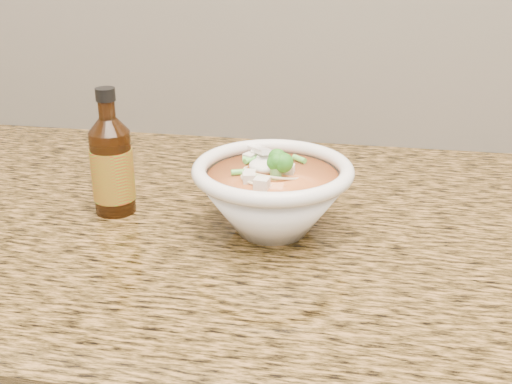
# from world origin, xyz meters

# --- Properties ---
(counter_slab) EXTENTS (4.00, 0.68, 0.04)m
(counter_slab) POSITION_xyz_m (0.00, 1.68, 0.88)
(counter_slab) COLOR olive
(counter_slab) RESTS_ON cabinet
(soup_bowl) EXTENTS (0.19, 0.21, 0.11)m
(soup_bowl) POSITION_xyz_m (-0.17, 1.64, 0.94)
(soup_bowl) COLOR white
(soup_bowl) RESTS_ON counter_slab
(hot_sauce_bottle) EXTENTS (0.05, 0.05, 0.16)m
(hot_sauce_bottle) POSITION_xyz_m (-0.38, 1.66, 0.96)
(hot_sauce_bottle) COLOR #3B1C08
(hot_sauce_bottle) RESTS_ON counter_slab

